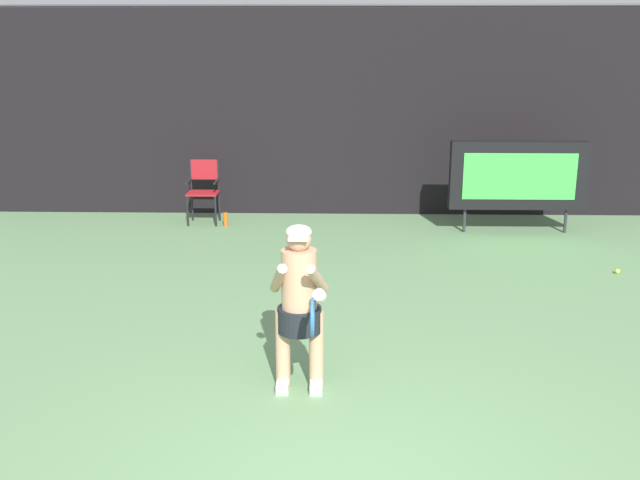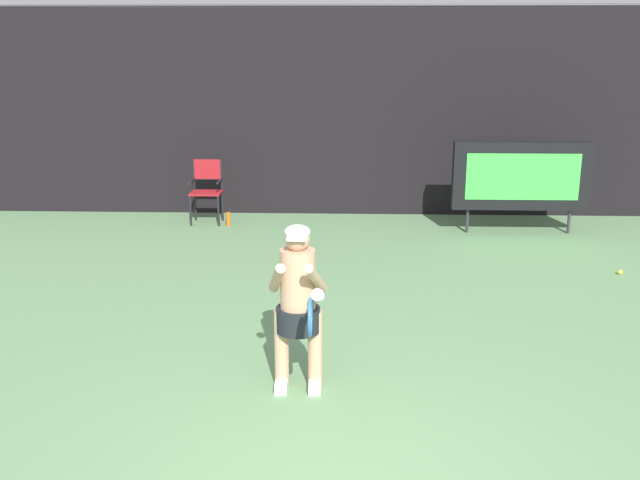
{
  "view_description": "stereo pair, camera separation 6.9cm",
  "coord_description": "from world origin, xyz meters",
  "px_view_note": "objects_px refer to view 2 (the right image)",
  "views": [
    {
      "loc": [
        -0.04,
        -4.28,
        2.99
      ],
      "look_at": [
        -0.23,
        2.79,
        1.05
      ],
      "focal_mm": 40.08,
      "sensor_mm": 36.0,
      "label": 1
    },
    {
      "loc": [
        0.03,
        -4.28,
        2.99
      ],
      "look_at": [
        -0.23,
        2.79,
        1.05
      ],
      "focal_mm": 40.08,
      "sensor_mm": 36.0,
      "label": 2
    }
  ],
  "objects_px": {
    "scoreboard": "(521,176)",
    "tennis_ball_spare": "(620,272)",
    "umpire_chair": "(207,187)",
    "tennis_racket": "(310,316)",
    "tennis_player": "(298,301)",
    "water_bottle": "(228,219)"
  },
  "relations": [
    {
      "from": "scoreboard",
      "to": "tennis_ball_spare",
      "type": "height_order",
      "value": "scoreboard"
    },
    {
      "from": "scoreboard",
      "to": "umpire_chair",
      "type": "distance_m",
      "value": 5.26
    },
    {
      "from": "tennis_racket",
      "to": "umpire_chair",
      "type": "bearing_deg",
      "value": 109.98
    },
    {
      "from": "tennis_player",
      "to": "umpire_chair",
      "type": "bearing_deg",
      "value": 107.9
    },
    {
      "from": "water_bottle",
      "to": "tennis_player",
      "type": "relative_size",
      "value": 0.18
    },
    {
      "from": "scoreboard",
      "to": "water_bottle",
      "type": "relative_size",
      "value": 8.3
    },
    {
      "from": "scoreboard",
      "to": "umpire_chair",
      "type": "xyz_separation_m",
      "value": [
        -5.22,
        0.55,
        -0.33
      ]
    },
    {
      "from": "tennis_player",
      "to": "tennis_racket",
      "type": "distance_m",
      "value": 0.66
    },
    {
      "from": "water_bottle",
      "to": "tennis_racket",
      "type": "bearing_deg",
      "value": -75.22
    },
    {
      "from": "scoreboard",
      "to": "tennis_player",
      "type": "height_order",
      "value": "tennis_player"
    },
    {
      "from": "umpire_chair",
      "to": "tennis_ball_spare",
      "type": "height_order",
      "value": "umpire_chair"
    },
    {
      "from": "tennis_racket",
      "to": "tennis_player",
      "type": "bearing_deg",
      "value": 105.0
    },
    {
      "from": "water_bottle",
      "to": "tennis_racket",
      "type": "height_order",
      "value": "tennis_racket"
    },
    {
      "from": "tennis_player",
      "to": "tennis_ball_spare",
      "type": "distance_m",
      "value": 5.41
    },
    {
      "from": "tennis_player",
      "to": "tennis_racket",
      "type": "xyz_separation_m",
      "value": [
        0.14,
        -0.63,
        0.11
      ]
    },
    {
      "from": "umpire_chair",
      "to": "water_bottle",
      "type": "relative_size",
      "value": 4.08
    },
    {
      "from": "umpire_chair",
      "to": "tennis_racket",
      "type": "relative_size",
      "value": 1.79
    },
    {
      "from": "water_bottle",
      "to": "tennis_racket",
      "type": "xyz_separation_m",
      "value": [
        1.72,
        -6.53,
        0.82
      ]
    },
    {
      "from": "tennis_ball_spare",
      "to": "scoreboard",
      "type": "bearing_deg",
      "value": 111.98
    },
    {
      "from": "scoreboard",
      "to": "tennis_player",
      "type": "relative_size",
      "value": 1.46
    },
    {
      "from": "umpire_chair",
      "to": "tennis_player",
      "type": "bearing_deg",
      "value": -72.1
    },
    {
      "from": "umpire_chair",
      "to": "tennis_racket",
      "type": "bearing_deg",
      "value": -72.6
    }
  ]
}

